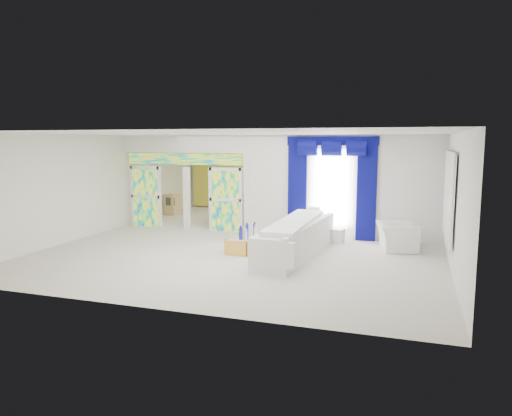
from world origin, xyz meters
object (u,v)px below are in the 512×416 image
(white_sofa, at_px, (297,240))
(grand_piano, at_px, (241,208))
(coffee_table, at_px, (249,241))
(armchair, at_px, (397,237))
(console_table, at_px, (324,234))

(white_sofa, distance_m, grand_piano, 5.35)
(white_sofa, bearing_deg, coffee_table, 171.92)
(white_sofa, height_order, armchair, white_sofa)
(white_sofa, xyz_separation_m, console_table, (0.34, 1.90, -0.20))
(armchair, height_order, grand_piano, grand_piano)
(white_sofa, relative_size, coffee_table, 2.28)
(coffee_table, distance_m, console_table, 2.33)
(console_table, xyz_separation_m, armchair, (2.01, -0.56, 0.16))
(white_sofa, height_order, coffee_table, white_sofa)
(armchair, bearing_deg, console_table, 61.66)
(coffee_table, bearing_deg, white_sofa, -12.53)
(coffee_table, bearing_deg, grand_piano, 112.94)
(coffee_table, xyz_separation_m, armchair, (3.70, 1.04, 0.16))
(white_sofa, relative_size, console_table, 3.55)
(grand_piano, bearing_deg, coffee_table, -60.22)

